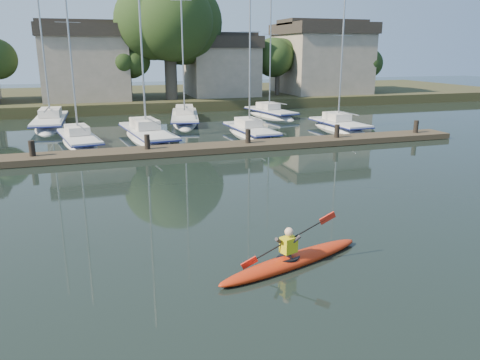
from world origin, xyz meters
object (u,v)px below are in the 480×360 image
object	(u,v)px
sailboat_3	(250,138)
sailboat_5	(51,128)
sailboat_2	(148,142)
sailboat_6	(185,124)
dock	(199,149)
sailboat_4	(339,132)
sailboat_7	(270,118)
kayak	(292,258)
sailboat_1	(80,146)

from	to	relation	value
sailboat_3	sailboat_5	bearing A→B (deg)	143.53
sailboat_2	sailboat_3	distance (m)	7.13
sailboat_3	sailboat_6	size ratio (longest dim) A/B	0.74
sailboat_5	sailboat_6	world-z (taller)	sailboat_6
dock	sailboat_4	xyz separation A→B (m)	(11.91, 4.84, -0.40)
sailboat_2	sailboat_6	xyz separation A→B (m)	(3.98, 7.16, 0.01)
sailboat_6	dock	bearing A→B (deg)	-86.43
sailboat_2	sailboat_6	distance (m)	8.19
sailboat_4	sailboat_7	bearing A→B (deg)	101.01
sailboat_2	kayak	bearing A→B (deg)	-93.38
sailboat_6	sailboat_4	bearing A→B (deg)	-25.14
dock	kayak	bearing A→B (deg)	-93.42
dock	sailboat_5	size ratio (longest dim) A/B	2.08
sailboat_2	sailboat_6	size ratio (longest dim) A/B	0.97
dock	sailboat_6	xyz separation A→B (m)	(1.58, 12.35, -0.39)
sailboat_3	sailboat_4	distance (m)	7.23
dock	sailboat_7	distance (m)	16.58
kayak	sailboat_1	distance (m)	21.09
sailboat_3	sailboat_1	bearing A→B (deg)	174.39
kayak	sailboat_2	size ratio (longest dim) A/B	0.31
sailboat_1	sailboat_6	distance (m)	11.20
kayak	sailboat_4	distance (m)	23.98
kayak	sailboat_1	xyz separation A→B (m)	(-5.83, 20.27, -0.37)
sailboat_1	sailboat_7	world-z (taller)	sailboat_1
sailboat_2	sailboat_3	size ratio (longest dim) A/B	1.31
sailboat_5	sailboat_6	size ratio (longest dim) A/B	1.00
dock	sailboat_1	size ratio (longest dim) A/B	2.66
dock	sailboat_3	bearing A→B (deg)	43.56
sailboat_3	sailboat_6	world-z (taller)	sailboat_6
dock	sailboat_4	size ratio (longest dim) A/B	2.86
kayak	sailboat_6	distance (m)	27.87
sailboat_2	sailboat_5	world-z (taller)	sailboat_5
sailboat_6	sailboat_7	world-z (taller)	sailboat_6
sailboat_3	dock	bearing A→B (deg)	-140.05
sailboat_2	sailboat_4	bearing A→B (deg)	-8.88
kayak	sailboat_5	size ratio (longest dim) A/B	0.30
dock	sailboat_7	size ratio (longest dim) A/B	2.75
sailboat_7	dock	bearing A→B (deg)	-136.36
sailboat_3	sailboat_5	world-z (taller)	sailboat_5
dock	sailboat_5	bearing A→B (deg)	124.04
sailboat_2	sailboat_3	bearing A→B (deg)	-13.34
sailboat_4	dock	bearing A→B (deg)	-161.29
sailboat_2	sailboat_6	bearing A→B (deg)	53.45
sailboat_1	sailboat_7	xyz separation A→B (m)	(16.45, 8.58, -0.01)
kayak	sailboat_6	xyz separation A→B (m)	(2.50, 27.76, -0.38)
sailboat_1	sailboat_3	bearing A→B (deg)	-11.92
dock	sailboat_2	bearing A→B (deg)	114.82
kayak	sailboat_2	world-z (taller)	sailboat_2
sailboat_4	sailboat_7	size ratio (longest dim) A/B	0.96
kayak	dock	xyz separation A→B (m)	(0.92, 15.41, 0.01)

